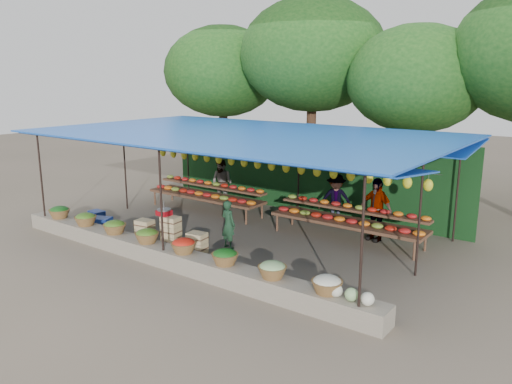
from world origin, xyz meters
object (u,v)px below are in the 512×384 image
Objects in this scene: blue_crate_back at (97,215)px; vendor_seated at (228,224)px; weighing_scale at (164,212)px; blue_crate_front at (102,223)px; crate_counter at (170,234)px.

vendor_seated is at bearing 6.50° from blue_crate_back.
weighing_scale is 0.70× the size of blue_crate_front.
weighing_scale is 1.71m from vendor_seated.
weighing_scale is 0.30× the size of vendor_seated.
vendor_seated is at bearing -7.96° from blue_crate_front.
blue_crate_back is at bearing 14.80° from vendor_seated.
blue_crate_front is (-3.98, -0.87, -0.46)m from vendor_seated.
blue_crate_back is (-0.89, 0.49, -0.02)m from blue_crate_front.
vendor_seated reaches higher than weighing_scale.
vendor_seated is at bearing 25.78° from weighing_scale.
crate_counter is 1.93× the size of vendor_seated.
blue_crate_back is (-3.35, 0.35, -0.72)m from weighing_scale.
vendor_seated reaches higher than crate_counter.
weighing_scale is at bearing -17.13° from blue_crate_front.
weighing_scale reaches higher than crate_counter.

